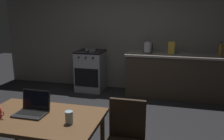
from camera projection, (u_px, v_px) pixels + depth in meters
ground_plane at (84, 138)px, 3.45m from camera, size 12.00×12.00×0.00m
back_wall at (134, 34)px, 5.41m from camera, size 6.40×0.10×2.56m
kitchen_counter at (177, 76)px, 5.04m from camera, size 2.16×0.64×0.91m
stove_oven at (91, 70)px, 5.49m from camera, size 0.60×0.62×0.91m
dining_table at (41, 123)px, 2.45m from camera, size 1.24×0.77×0.73m
chair at (125, 138)px, 2.43m from camera, size 0.40×0.40×0.90m
laptop at (32, 109)px, 2.49m from camera, size 0.32×0.26×0.23m
electric_kettle at (148, 48)px, 5.05m from camera, size 0.19×0.17×0.24m
bottle at (221, 50)px, 4.67m from camera, size 0.07×0.07×0.29m
frying_pan at (90, 50)px, 5.35m from camera, size 0.25×0.42×0.05m
drinking_glass at (69, 117)px, 2.27m from camera, size 0.08×0.08×0.12m
cereal_box at (171, 48)px, 4.96m from camera, size 0.13×0.05×0.25m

